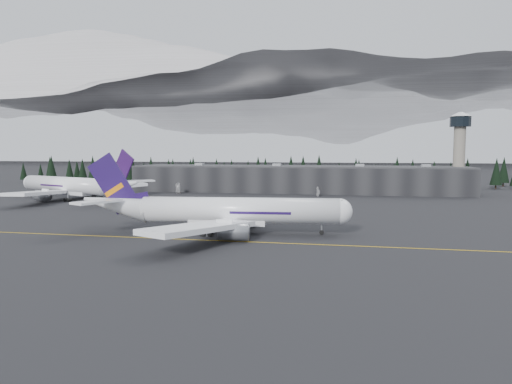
% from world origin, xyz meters
% --- Properties ---
extents(ground, '(1400.00, 1400.00, 0.00)m').
position_xyz_m(ground, '(0.00, 0.00, 0.00)').
color(ground, black).
rests_on(ground, ground).
extents(taxiline, '(400.00, 0.40, 0.02)m').
position_xyz_m(taxiline, '(0.00, -2.00, 0.01)').
color(taxiline, gold).
rests_on(taxiline, ground).
extents(terminal, '(160.00, 30.00, 12.60)m').
position_xyz_m(terminal, '(0.00, 125.00, 6.30)').
color(terminal, black).
rests_on(terminal, ground).
extents(control_tower, '(10.00, 10.00, 37.70)m').
position_xyz_m(control_tower, '(75.00, 128.00, 23.41)').
color(control_tower, gray).
rests_on(control_tower, ground).
extents(treeline, '(360.00, 20.00, 15.00)m').
position_xyz_m(treeline, '(0.00, 162.00, 7.50)').
color(treeline, black).
rests_on(treeline, ground).
extents(mountain_ridge, '(4400.00, 900.00, 420.00)m').
position_xyz_m(mountain_ridge, '(0.00, 1000.00, 0.00)').
color(mountain_ridge, white).
rests_on(mountain_ridge, ground).
extents(jet_main, '(66.29, 60.95, 19.50)m').
position_xyz_m(jet_main, '(-7.35, 7.19, 5.50)').
color(jet_main, white).
rests_on(jet_main, ground).
extents(jet_parked, '(67.58, 60.24, 20.63)m').
position_xyz_m(jet_parked, '(-83.47, 67.67, 5.82)').
color(jet_parked, white).
rests_on(jet_parked, ground).
extents(gse_vehicle_a, '(3.22, 5.42, 1.41)m').
position_xyz_m(gse_vehicle_a, '(-53.24, 103.05, 0.71)').
color(gse_vehicle_a, '#BABABC').
rests_on(gse_vehicle_a, ground).
extents(gse_vehicle_b, '(4.54, 2.25, 1.49)m').
position_xyz_m(gse_vehicle_b, '(11.80, 101.79, 0.74)').
color(gse_vehicle_b, silver).
rests_on(gse_vehicle_b, ground).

